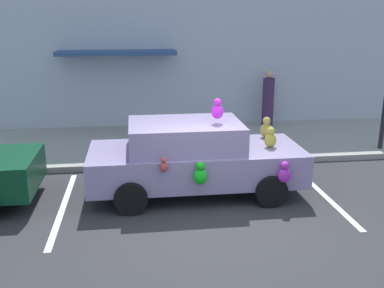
{
  "coord_description": "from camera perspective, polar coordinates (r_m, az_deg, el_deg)",
  "views": [
    {
      "loc": [
        -1.35,
        -7.39,
        3.65
      ],
      "look_at": [
        -0.11,
        2.01,
        0.9
      ],
      "focal_mm": 41.69,
      "sensor_mm": 36.0,
      "label": 1
    }
  ],
  "objects": [
    {
      "name": "ground_plane",
      "position": [
        8.35,
        2.56,
        -9.75
      ],
      "size": [
        60.0,
        60.0,
        0.0
      ],
      "primitive_type": "plane",
      "color": "#2D2D30"
    },
    {
      "name": "sidewalk",
      "position": [
        12.97,
        -1.27,
        0.17
      ],
      "size": [
        24.0,
        4.0,
        0.15
      ],
      "primitive_type": "cube",
      "color": "gray",
      "rests_on": "ground"
    },
    {
      "name": "storefront_building",
      "position": [
        14.6,
        -2.38,
        14.37
      ],
      "size": [
        24.0,
        1.25,
        6.4
      ],
      "color": "#B2B7C1",
      "rests_on": "ground"
    },
    {
      "name": "parking_stripe_front",
      "position": [
        9.95,
        16.27,
        -6.01
      ],
      "size": [
        0.12,
        3.6,
        0.01
      ],
      "primitive_type": "cube",
      "color": "silver",
      "rests_on": "ground"
    },
    {
      "name": "parking_stripe_rear",
      "position": [
        9.27,
        -16.15,
        -7.68
      ],
      "size": [
        0.12,
        3.6,
        0.01
      ],
      "primitive_type": "cube",
      "color": "silver",
      "rests_on": "ground"
    },
    {
      "name": "plush_covered_car",
      "position": [
        9.32,
        0.22,
        -1.64
      ],
      "size": [
        4.42,
        2.15,
        2.05
      ],
      "color": "#8879A2",
      "rests_on": "ground"
    },
    {
      "name": "teddy_bear_on_sidewalk",
      "position": [
        11.84,
        2.53,
        0.78
      ],
      "size": [
        0.41,
        0.34,
        0.78
      ],
      "color": "#9E723D",
      "rests_on": "sidewalk"
    },
    {
      "name": "pedestrian_near_shopfront",
      "position": [
        14.75,
        9.71,
        5.56
      ],
      "size": [
        0.37,
        0.37,
        1.81
      ],
      "color": "#3F274B",
      "rests_on": "sidewalk"
    }
  ]
}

